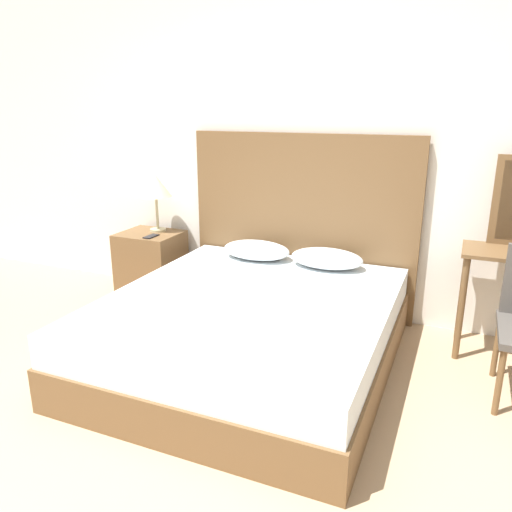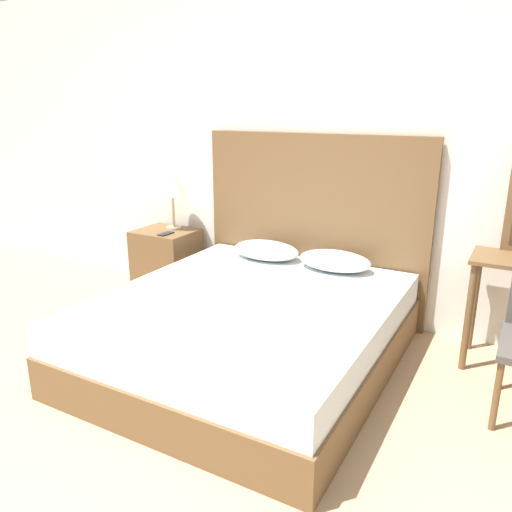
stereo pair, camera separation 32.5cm
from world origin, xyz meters
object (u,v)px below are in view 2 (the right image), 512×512
object	(u,v)px
table_lamp	(172,185)
phone_on_nightstand	(166,234)
nightstand	(167,262)
bed	(249,330)
phone_on_bed	(242,283)

from	to	relation	value
table_lamp	phone_on_nightstand	distance (m)	0.44
nightstand	phone_on_nightstand	world-z (taller)	phone_on_nightstand
bed	phone_on_nightstand	size ratio (longest dim) A/B	13.39
bed	phone_on_bed	bearing A→B (deg)	130.82
nightstand	table_lamp	distance (m)	0.70
phone_on_bed	table_lamp	distance (m)	1.42
bed	nightstand	distance (m)	1.53
nightstand	table_lamp	size ratio (longest dim) A/B	1.17
nightstand	table_lamp	world-z (taller)	table_lamp
table_lamp	phone_on_nightstand	size ratio (longest dim) A/B	3.33
phone_on_nightstand	table_lamp	bearing A→B (deg)	107.69
bed	table_lamp	bearing A→B (deg)	145.68
bed	phone_on_bed	xyz separation A→B (m)	(-0.16, 0.18, 0.24)
phone_on_bed	phone_on_nightstand	world-z (taller)	phone_on_nightstand
phone_on_bed	phone_on_nightstand	distance (m)	1.18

